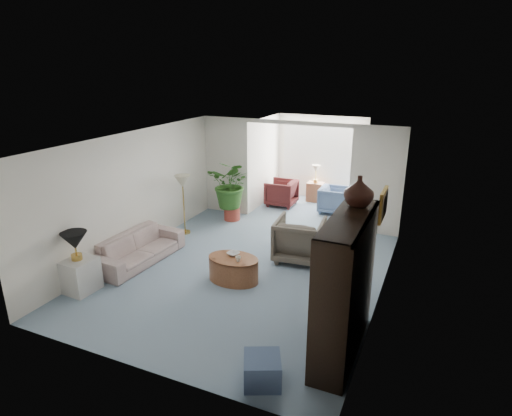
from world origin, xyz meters
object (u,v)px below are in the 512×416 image
at_px(coffee_cup, 238,259).
at_px(wingback_chair, 299,239).
at_px(framed_picture, 384,205).
at_px(sunroom_chair_blue, 335,200).
at_px(sofa, 139,248).
at_px(coffee_bowl, 233,254).
at_px(ottoman, 262,370).
at_px(table_lamp, 74,241).
at_px(cabinet_urn, 359,191).
at_px(coffee_table, 233,269).
at_px(entertainment_cabinet, 345,287).
at_px(plant_pot, 232,214).
at_px(floor_lamp, 182,181).
at_px(sunroom_table, 315,192).
at_px(sunroom_chair_maroon, 281,193).
at_px(side_table_dark, 337,245).
at_px(end_table, 79,275).

height_order(coffee_cup, wingback_chair, wingback_chair).
bearing_deg(framed_picture, sunroom_chair_blue, 112.46).
bearing_deg(sofa, coffee_bowl, -82.26).
distance_m(coffee_cup, ottoman, 2.55).
distance_m(table_lamp, cabinet_urn, 4.74).
bearing_deg(coffee_table, coffee_bowl, 116.57).
bearing_deg(coffee_table, sunroom_chair_blue, 80.44).
bearing_deg(wingback_chair, coffee_cup, 59.53).
bearing_deg(coffee_cup, entertainment_cabinet, -27.49).
height_order(sofa, coffee_bowl, sofa).
bearing_deg(plant_pot, floor_lamp, -115.20).
distance_m(ottoman, sunroom_table, 7.58).
xyz_separation_m(plant_pot, sunroom_chair_maroon, (0.73, 1.59, 0.20)).
xyz_separation_m(table_lamp, coffee_table, (2.27, 1.40, -0.71)).
distance_m(wingback_chair, entertainment_cabinet, 2.95).
height_order(floor_lamp, side_table_dark, floor_lamp).
bearing_deg(side_table_dark, coffee_table, -132.90).
bearing_deg(sofa, table_lamp, 175.02).
height_order(end_table, sunroom_table, end_table).
height_order(cabinet_urn, sunroom_table, cabinet_urn).
bearing_deg(side_table_dark, sunroom_chair_maroon, 128.66).
distance_m(coffee_bowl, sunroom_chair_blue, 4.43).
relative_size(coffee_cup, sunroom_table, 0.18).
distance_m(coffee_table, coffee_bowl, 0.28).
xyz_separation_m(side_table_dark, cabinet_urn, (0.74, -2.32, 1.83)).
distance_m(wingback_chair, sunroom_chair_blue, 3.13).
bearing_deg(coffee_table, sofa, -178.56).
bearing_deg(plant_pot, table_lamp, -100.56).
distance_m(table_lamp, sunroom_chair_maroon, 6.08).
bearing_deg(ottoman, sunroom_chair_maroon, 108.74).
xyz_separation_m(sofa, ottoman, (3.59, -2.17, -0.11)).
height_order(framed_picture, sunroom_chair_maroon, framed_picture).
bearing_deg(end_table, side_table_dark, 38.65).
height_order(floor_lamp, coffee_table, floor_lamp).
bearing_deg(plant_pot, cabinet_urn, -43.59).
height_order(end_table, side_table_dark, side_table_dark).
relative_size(sofa, table_lamp, 4.52).
bearing_deg(end_table, sunroom_chair_blue, 62.68).
xyz_separation_m(floor_lamp, side_table_dark, (3.58, 0.02, -0.93)).
xyz_separation_m(sofa, plant_pot, (0.59, 2.91, -0.13)).
height_order(coffee_bowl, cabinet_urn, cabinet_urn).
height_order(table_lamp, entertainment_cabinet, entertainment_cabinet).
relative_size(wingback_chair, side_table_dark, 1.47).
xyz_separation_m(entertainment_cabinet, sunroom_chair_maroon, (-3.00, 5.65, -0.61)).
distance_m(coffee_bowl, cabinet_urn, 2.96).
xyz_separation_m(wingback_chair, entertainment_cabinet, (1.44, -2.52, 0.54)).
distance_m(end_table, coffee_cup, 2.76).
xyz_separation_m(floor_lamp, wingback_chair, (2.88, -0.28, -0.82)).
relative_size(table_lamp, entertainment_cabinet, 0.23).
bearing_deg(ottoman, table_lamp, 167.73).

